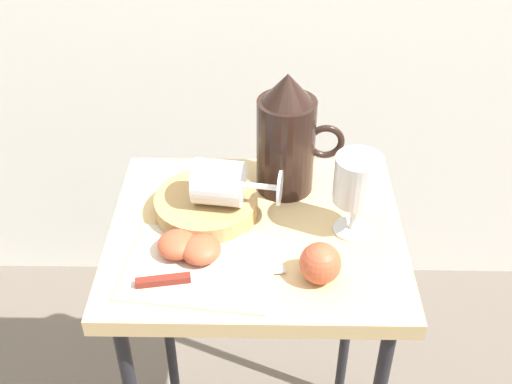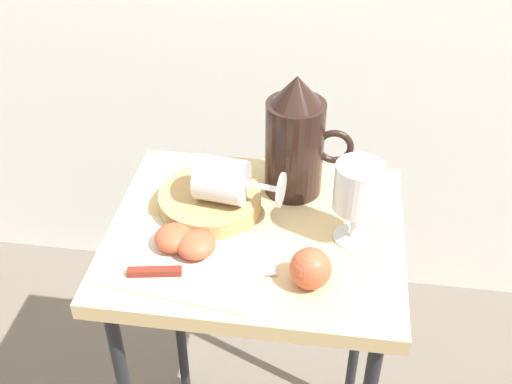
{
  "view_description": "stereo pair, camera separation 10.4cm",
  "coord_description": "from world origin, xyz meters",
  "px_view_note": "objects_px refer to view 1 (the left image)",
  "views": [
    {
      "loc": [
        0.01,
        -0.83,
        1.43
      ],
      "look_at": [
        0.0,
        0.0,
        0.8
      ],
      "focal_mm": 44.67,
      "sensor_mm": 36.0,
      "label": 1
    },
    {
      "loc": [
        0.12,
        -0.82,
        1.43
      ],
      "look_at": [
        0.0,
        0.0,
        0.8
      ],
      "focal_mm": 44.67,
      "sensor_mm": 36.0,
      "label": 2
    }
  ],
  "objects_px": {
    "wine_glass_tipped_near": "(221,183)",
    "apple_whole": "(320,263)",
    "basket_tray": "(206,205)",
    "knife": "(188,278)",
    "wine_glass_upright": "(357,184)",
    "apple_half_right": "(201,249)",
    "apple_half_left": "(177,244)",
    "table": "(256,266)",
    "pitcher": "(286,144)"
  },
  "relations": [
    {
      "from": "wine_glass_tipped_near",
      "to": "apple_half_left",
      "type": "distance_m",
      "value": 0.13
    },
    {
      "from": "wine_glass_upright",
      "to": "knife",
      "type": "height_order",
      "value": "wine_glass_upright"
    },
    {
      "from": "wine_glass_upright",
      "to": "wine_glass_tipped_near",
      "type": "distance_m",
      "value": 0.23
    },
    {
      "from": "pitcher",
      "to": "basket_tray",
      "type": "bearing_deg",
      "value": -149.63
    },
    {
      "from": "apple_half_right",
      "to": "knife",
      "type": "height_order",
      "value": "apple_half_right"
    },
    {
      "from": "basket_tray",
      "to": "apple_half_left",
      "type": "bearing_deg",
      "value": -109.46
    },
    {
      "from": "basket_tray",
      "to": "knife",
      "type": "xyz_separation_m",
      "value": [
        -0.01,
        -0.17,
        -0.01
      ]
    },
    {
      "from": "pitcher",
      "to": "apple_whole",
      "type": "relative_size",
      "value": 3.53
    },
    {
      "from": "wine_glass_upright",
      "to": "apple_half_left",
      "type": "bearing_deg",
      "value": -167.33
    },
    {
      "from": "pitcher",
      "to": "wine_glass_tipped_near",
      "type": "relative_size",
      "value": 1.48
    },
    {
      "from": "table",
      "to": "wine_glass_tipped_near",
      "type": "distance_m",
      "value": 0.17
    },
    {
      "from": "table",
      "to": "knife",
      "type": "bearing_deg",
      "value": -128.72
    },
    {
      "from": "knife",
      "to": "apple_half_right",
      "type": "bearing_deg",
      "value": 73.19
    },
    {
      "from": "table",
      "to": "wine_glass_tipped_near",
      "type": "xyz_separation_m",
      "value": [
        -0.06,
        0.03,
        0.16
      ]
    },
    {
      "from": "table",
      "to": "apple_whole",
      "type": "distance_m",
      "value": 0.19
    },
    {
      "from": "wine_glass_upright",
      "to": "apple_half_left",
      "type": "height_order",
      "value": "wine_glass_upright"
    },
    {
      "from": "wine_glass_upright",
      "to": "apple_whole",
      "type": "xyz_separation_m",
      "value": [
        -0.06,
        -0.12,
        -0.07
      ]
    },
    {
      "from": "wine_glass_upright",
      "to": "apple_whole",
      "type": "bearing_deg",
      "value": -118.4
    },
    {
      "from": "table",
      "to": "wine_glass_tipped_near",
      "type": "bearing_deg",
      "value": 151.42
    },
    {
      "from": "apple_half_right",
      "to": "apple_whole",
      "type": "relative_size",
      "value": 1.0
    },
    {
      "from": "knife",
      "to": "wine_glass_tipped_near",
      "type": "bearing_deg",
      "value": 74.79
    },
    {
      "from": "apple_half_left",
      "to": "table",
      "type": "bearing_deg",
      "value": 27.4
    },
    {
      "from": "wine_glass_tipped_near",
      "to": "knife",
      "type": "relative_size",
      "value": 0.67
    },
    {
      "from": "wine_glass_tipped_near",
      "to": "basket_tray",
      "type": "bearing_deg",
      "value": 160.37
    },
    {
      "from": "wine_glass_upright",
      "to": "apple_half_right",
      "type": "bearing_deg",
      "value": -163.04
    },
    {
      "from": "table",
      "to": "wine_glass_upright",
      "type": "distance_m",
      "value": 0.25
    },
    {
      "from": "pitcher",
      "to": "wine_glass_upright",
      "type": "bearing_deg",
      "value": -48.31
    },
    {
      "from": "pitcher",
      "to": "knife",
      "type": "bearing_deg",
      "value": -121.52
    },
    {
      "from": "wine_glass_upright",
      "to": "apple_whole",
      "type": "distance_m",
      "value": 0.15
    },
    {
      "from": "table",
      "to": "wine_glass_upright",
      "type": "bearing_deg",
      "value": -0.08
    },
    {
      "from": "wine_glass_tipped_near",
      "to": "table",
      "type": "bearing_deg",
      "value": -28.58
    },
    {
      "from": "basket_tray",
      "to": "pitcher",
      "type": "xyz_separation_m",
      "value": [
        0.14,
        0.08,
        0.08
      ]
    },
    {
      "from": "table",
      "to": "wine_glass_tipped_near",
      "type": "relative_size",
      "value": 4.62
    },
    {
      "from": "wine_glass_upright",
      "to": "apple_half_right",
      "type": "relative_size",
      "value": 2.27
    },
    {
      "from": "table",
      "to": "wine_glass_upright",
      "type": "xyz_separation_m",
      "value": [
        0.16,
        -0.0,
        0.19
      ]
    },
    {
      "from": "basket_tray",
      "to": "apple_half_right",
      "type": "bearing_deg",
      "value": -89.66
    },
    {
      "from": "apple_half_right",
      "to": "knife",
      "type": "distance_m",
      "value": 0.06
    },
    {
      "from": "pitcher",
      "to": "wine_glass_tipped_near",
      "type": "bearing_deg",
      "value": -140.34
    },
    {
      "from": "wine_glass_tipped_near",
      "to": "knife",
      "type": "bearing_deg",
      "value": -105.21
    },
    {
      "from": "basket_tray",
      "to": "wine_glass_upright",
      "type": "distance_m",
      "value": 0.27
    },
    {
      "from": "apple_half_left",
      "to": "apple_whole",
      "type": "xyz_separation_m",
      "value": [
        0.23,
        -0.05,
        0.01
      ]
    },
    {
      "from": "knife",
      "to": "apple_half_left",
      "type": "bearing_deg",
      "value": 110.29
    },
    {
      "from": "basket_tray",
      "to": "apple_half_left",
      "type": "xyz_separation_m",
      "value": [
        -0.04,
        -0.11,
        0.0
      ]
    },
    {
      "from": "wine_glass_tipped_near",
      "to": "apple_whole",
      "type": "height_order",
      "value": "wine_glass_tipped_near"
    },
    {
      "from": "wine_glass_tipped_near",
      "to": "apple_whole",
      "type": "distance_m",
      "value": 0.22
    },
    {
      "from": "apple_whole",
      "to": "basket_tray",
      "type": "bearing_deg",
      "value": 139.78
    },
    {
      "from": "wine_glass_upright",
      "to": "apple_half_left",
      "type": "xyz_separation_m",
      "value": [
        -0.29,
        -0.07,
        -0.08
      ]
    },
    {
      "from": "basket_tray",
      "to": "apple_half_right",
      "type": "relative_size",
      "value": 2.76
    },
    {
      "from": "wine_glass_tipped_near",
      "to": "wine_glass_upright",
      "type": "bearing_deg",
      "value": -8.29
    },
    {
      "from": "wine_glass_upright",
      "to": "wine_glass_tipped_near",
      "type": "bearing_deg",
      "value": 171.71
    }
  ]
}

